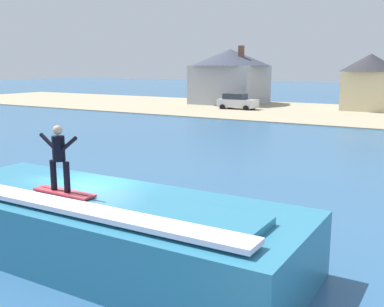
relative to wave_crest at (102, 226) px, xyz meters
name	(u,v)px	position (x,y,z in m)	size (l,w,h in m)	color
ground_plane	(93,236)	(-1.32, 1.06, -0.86)	(260.00, 260.00, 0.00)	#305C87
wave_crest	(102,226)	(0.00, 0.00, 0.00)	(10.99, 3.97, 1.84)	teal
surfboard	(64,192)	(-0.63, -0.65, 1.00)	(1.86, 0.45, 0.06)	#D8333F
surfer	(59,155)	(-0.72, -0.67, 1.98)	(1.28, 0.32, 1.69)	black
shoreline_bank	(359,114)	(-1.32, 40.86, -0.82)	(120.00, 21.87, 0.10)	tan
car_near_shore	(237,102)	(-14.54, 39.34, 0.08)	(4.52, 2.17, 1.86)	silver
house_with_chimney	(230,74)	(-18.73, 45.99, 3.07)	(10.36, 10.36, 7.45)	#9EA3AD
house_small_cottage	(370,79)	(-1.39, 45.88, 2.65)	(6.76, 6.76, 6.32)	beige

